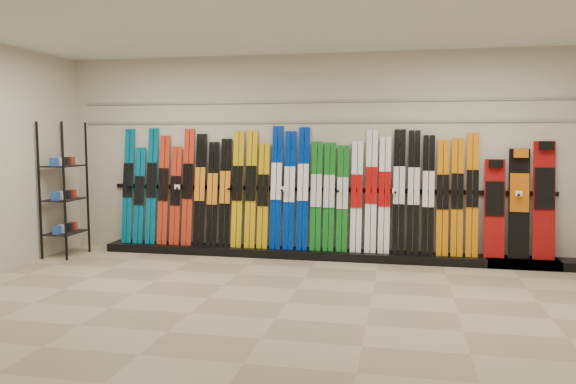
# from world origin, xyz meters

# --- Properties ---
(floor) EXTENTS (8.00, 8.00, 0.00)m
(floor) POSITION_xyz_m (0.00, 0.00, 0.00)
(floor) COLOR tan
(floor) RESTS_ON ground
(back_wall) EXTENTS (8.00, 0.00, 8.00)m
(back_wall) POSITION_xyz_m (0.00, 2.50, 1.50)
(back_wall) COLOR beige
(back_wall) RESTS_ON floor
(ceiling) EXTENTS (8.00, 8.00, 0.00)m
(ceiling) POSITION_xyz_m (0.00, 0.00, 3.00)
(ceiling) COLOR silver
(ceiling) RESTS_ON back_wall
(ski_rack_base) EXTENTS (8.00, 0.40, 0.12)m
(ski_rack_base) POSITION_xyz_m (0.22, 2.28, 0.06)
(ski_rack_base) COLOR black
(ski_rack_base) RESTS_ON floor
(skis) EXTENTS (5.38, 0.27, 1.82)m
(skis) POSITION_xyz_m (-0.45, 2.35, 0.96)
(skis) COLOR #005D7E
(skis) RESTS_ON ski_rack_base
(snowboards) EXTENTS (0.92, 0.25, 1.61)m
(snowboards) POSITION_xyz_m (2.79, 2.35, 0.87)
(snowboards) COLOR #990C0C
(snowboards) RESTS_ON ski_rack_base
(accessory_rack) EXTENTS (0.40, 0.60, 2.00)m
(accessory_rack) POSITION_xyz_m (-3.75, 1.70, 1.00)
(accessory_rack) COLOR black
(accessory_rack) RESTS_ON floor
(slatwall_rail_0) EXTENTS (7.60, 0.02, 0.03)m
(slatwall_rail_0) POSITION_xyz_m (0.00, 2.48, 2.00)
(slatwall_rail_0) COLOR gray
(slatwall_rail_0) RESTS_ON back_wall
(slatwall_rail_1) EXTENTS (7.60, 0.02, 0.03)m
(slatwall_rail_1) POSITION_xyz_m (0.00, 2.48, 2.30)
(slatwall_rail_1) COLOR gray
(slatwall_rail_1) RESTS_ON back_wall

